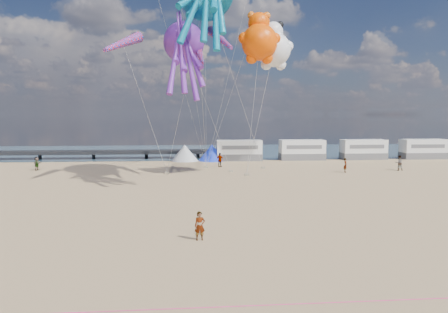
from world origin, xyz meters
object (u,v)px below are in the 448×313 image
Objects in this scene: motorhome_0 at (239,150)px; sandbag_b at (231,171)px; motorhome_2 at (363,149)px; kite_panda at (274,50)px; beachgoer_5 at (345,165)px; windsock_left at (123,43)px; beachgoer_1 at (399,163)px; sandbag_c at (247,175)px; kite_teddy_orange at (260,42)px; motorhome_3 at (423,149)px; tent_white at (185,153)px; tent_blue at (212,153)px; sandbag_e at (206,167)px; kite_octopus_purple at (184,43)px; motorhome_1 at (302,150)px; standing_person at (200,226)px; beachgoer_4 at (37,163)px; windsock_mid at (220,39)px; beachgoer_3 at (220,160)px; sandbag_a at (167,173)px; windsock_right at (199,52)px; sandbag_d at (263,168)px.

motorhome_0 reaches higher than sandbag_b.
motorhome_2 is 26.33m from kite_panda.
windsock_left reaches higher than beachgoer_5.
beachgoer_5 is (-7.05, -0.91, -0.09)m from beachgoer_1.
sandbag_c is 14.20m from kite_teddy_orange.
motorhome_0 and motorhome_3 have the same top height.
motorhome_0 is 17.21m from beachgoer_5.
tent_white is 4.00m from tent_blue.
motorhome_3 reaches higher than sandbag_e.
sandbag_e is at bearing 51.01° from kite_octopus_purple.
standing_person is at bearing -113.28° from motorhome_1.
motorhome_3 reaches higher than beachgoer_1.
kite_octopus_purple is at bearing -101.67° from tent_blue.
motorhome_3 is 3.92× the size of beachgoer_4.
windsock_mid reaches higher than windsock_left.
motorhome_2 is at bearing 18.73° from sandbag_e.
beachgoer_1 is 1.11× the size of beachgoer_5.
kite_panda is at bearing -58.34° from tent_white.
beachgoer_3 is 16.35m from windsock_mid.
motorhome_3 is 0.64× the size of kite_octopus_purple.
beachgoer_4 is 3.37× the size of sandbag_b.
motorhome_0 reaches higher than sandbag_a.
windsock_mid is 1.11× the size of windsock_right.
motorhome_3 is at bearing 0.00° from tent_blue.
beachgoer_4 is 0.29× the size of windsock_right.
sandbag_a is (-9.82, -12.76, -1.39)m from motorhome_0.
windsock_right is (3.67, -6.20, 12.63)m from sandbag_a.
motorhome_3 is 36.50m from tent_white.
standing_person reaches higher than sandbag_c.
tent_blue reaches higher than standing_person.
kite_octopus_purple is (-4.33, -10.40, 12.92)m from beachgoer_3.
motorhome_3 is at bearing 23.61° from windsock_right.
motorhome_1 is at bearing 0.00° from motorhome_0.
tent_white is at bearing 180.00° from tent_blue.
motorhome_3 is (19.00, 0.00, 0.00)m from motorhome_1.
sandbag_d is at bearing 45.19° from windsock_right.
tent_white reaches higher than sandbag_e.
motorhome_3 is 33.34m from kite_panda.
beachgoer_3 is 17.14m from kite_octopus_purple.
beachgoer_1 is 1.09× the size of beachgoer_4.
kite_octopus_purple is at bearing -104.05° from beachgoer_4.
kite_teddy_orange reaches higher than sandbag_b.
sandbag_a is 0.08× the size of windsock_left.
beachgoer_4 is at bearing -161.71° from motorhome_0.
motorhome_0 is 1.05× the size of kite_teddy_orange.
motorhome_0 is 1.65× the size of tent_blue.
windsock_right is (-34.65, -18.96, 11.24)m from motorhome_3.
beachgoer_4 is at bearing 171.62° from sandbag_b.
kite_teddy_orange is at bearing -60.75° from sandbag_e.
windsock_mid reaches higher than motorhome_1.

